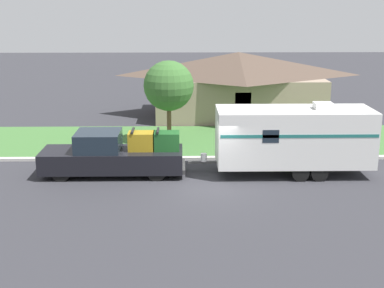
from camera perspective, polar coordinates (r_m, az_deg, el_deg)
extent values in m
plane|color=#2D2D33|center=(22.76, 1.67, -4.38)|extent=(120.00, 120.00, 0.00)
cube|color=beige|center=(26.31, 1.28, -1.52)|extent=(80.00, 0.30, 0.14)
cube|color=#3D6B33|center=(29.83, 0.99, 0.38)|extent=(80.00, 7.00, 0.03)
cube|color=gray|center=(36.44, 4.89, 5.18)|extent=(10.85, 6.50, 2.72)
pyramid|color=#4C3D33|center=(36.14, 4.97, 8.52)|extent=(11.71, 7.02, 1.55)
cube|color=#4C3828|center=(33.35, 5.44, 3.71)|extent=(1.00, 0.06, 2.10)
cylinder|color=black|center=(23.79, -13.82, -2.82)|extent=(0.89, 0.28, 0.89)
cylinder|color=black|center=(25.39, -13.01, -1.64)|extent=(0.89, 0.28, 0.89)
cylinder|color=black|center=(23.23, -3.81, -2.84)|extent=(0.89, 0.28, 0.89)
cylinder|color=black|center=(24.87, -3.64, -1.63)|extent=(0.89, 0.28, 0.89)
cube|color=black|center=(24.35, -11.44, -1.66)|extent=(3.74, 2.08, 0.90)
cube|color=#19232D|center=(24.00, -9.96, 0.32)|extent=(1.95, 1.91, 0.83)
cube|color=black|center=(23.98, -4.05, -1.64)|extent=(2.52, 2.08, 0.90)
cube|color=#333333|center=(24.05, -0.89, -2.38)|extent=(0.12, 1.87, 0.20)
cube|color=olive|center=(23.79, -5.42, 0.31)|extent=(1.15, 0.87, 0.80)
cube|color=black|center=(23.70, -6.34, 1.43)|extent=(0.10, 0.96, 0.08)
cube|color=#194C1E|center=(23.73, -2.75, 0.33)|extent=(1.15, 0.87, 0.80)
cube|color=black|center=(23.63, -3.66, 1.45)|extent=(0.10, 0.96, 0.08)
cylinder|color=black|center=(23.57, 11.49, -3.04)|extent=(0.75, 0.22, 0.75)
cylinder|color=black|center=(25.60, 10.46, -1.53)|extent=(0.75, 0.22, 0.75)
cylinder|color=black|center=(23.77, 13.43, -3.00)|extent=(0.75, 0.22, 0.75)
cylinder|color=black|center=(25.78, 12.26, -1.51)|extent=(0.75, 0.22, 0.75)
cube|color=silver|center=(24.19, 10.80, 0.82)|extent=(6.86, 2.45, 2.47)
cube|color=#1E6660|center=(22.95, 11.45, 0.81)|extent=(6.72, 0.01, 0.14)
cube|color=#383838|center=(24.01, 1.10, -1.96)|extent=(1.29, 0.12, 0.10)
cylinder|color=silver|center=(23.95, 1.26, -1.43)|extent=(0.28, 0.28, 0.36)
cube|color=silver|center=(24.19, 13.83, 3.98)|extent=(0.80, 0.68, 0.28)
cube|color=#19232D|center=(22.72, 8.41, 0.80)|extent=(0.70, 0.01, 0.56)
cylinder|color=brown|center=(27.40, -9.95, -0.02)|extent=(0.09, 0.09, 1.10)
cube|color=#B2B2B2|center=(27.24, -10.02, 1.32)|extent=(0.48, 0.20, 0.22)
cylinder|color=brown|center=(29.17, -2.45, 2.17)|extent=(0.24, 0.24, 2.15)
sphere|color=#38662D|center=(28.78, -2.50, 6.23)|extent=(2.70, 2.70, 2.70)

